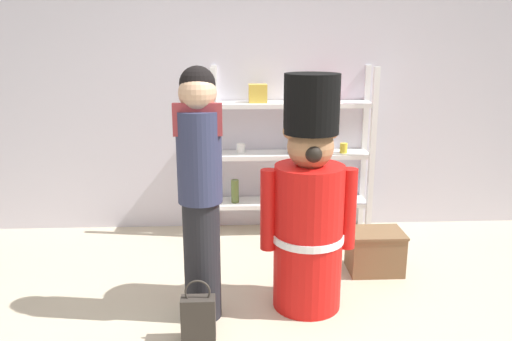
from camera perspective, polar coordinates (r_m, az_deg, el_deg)
name	(u,v)px	position (r m, az deg, el deg)	size (l,w,h in m)	color
back_wall	(257,95)	(4.91, 0.08, 8.49)	(6.40, 0.12, 2.60)	silver
merchandise_shelf	(292,150)	(4.80, 4.07, 2.32)	(1.50, 0.35, 1.58)	white
teddy_bear_guard	(309,208)	(3.45, 5.94, -4.25)	(0.65, 0.49, 1.61)	red
person_shopper	(200,186)	(3.25, -6.29, -1.68)	(0.30, 0.28, 1.67)	black
shopping_bag	(198,318)	(3.28, -6.48, -16.14)	(0.21, 0.11, 0.41)	#332D28
display_crate	(375,251)	(4.23, 13.19, -8.80)	(0.43, 0.33, 0.34)	brown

